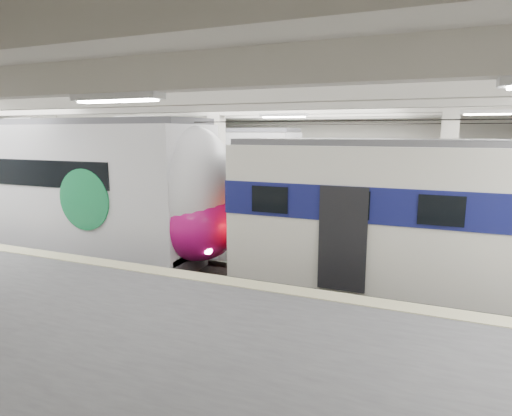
% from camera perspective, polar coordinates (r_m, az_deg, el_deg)
% --- Properties ---
extents(station_hall, '(36.00, 24.00, 5.75)m').
position_cam_1_polar(station_hall, '(10.83, -2.77, 3.92)').
color(station_hall, black).
rests_on(station_hall, ground).
extents(modern_emu, '(15.22, 3.14, 4.84)m').
position_cam_1_polar(modern_emu, '(16.96, -24.33, 2.33)').
color(modern_emu, white).
rests_on(modern_emu, ground).
extents(older_rer, '(12.74, 2.81, 4.23)m').
position_cam_1_polar(older_rer, '(11.74, 28.00, -1.84)').
color(older_rer, white).
rests_on(older_rer, ground).
extents(far_train, '(14.47, 3.63, 4.57)m').
position_cam_1_polar(far_train, '(21.25, -14.04, 4.29)').
color(far_train, white).
rests_on(far_train, ground).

